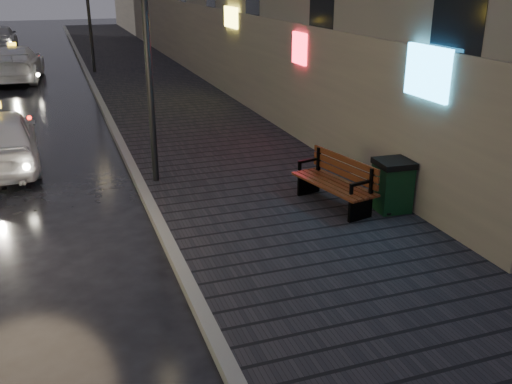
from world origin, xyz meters
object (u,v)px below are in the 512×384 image
(bench, at_px, (337,182))
(trash_bin, at_px, (392,185))
(lamp_near, at_px, (146,23))
(taxi_mid, at_px, (15,63))
(car_far, at_px, (0,37))

(bench, relative_size, trash_bin, 2.01)
(lamp_near, relative_size, bench, 2.65)
(trash_bin, relative_size, taxi_mid, 0.19)
(taxi_mid, xyz_separation_m, car_far, (-1.31, 12.62, 0.02))
(bench, bearing_deg, car_far, 92.02)
(bench, height_order, car_far, car_far)
(lamp_near, relative_size, taxi_mid, 1.01)
(car_far, bearing_deg, bench, 105.44)
(trash_bin, xyz_separation_m, car_far, (-8.64, 31.35, 0.12))
(taxi_mid, bearing_deg, lamp_near, 106.80)
(car_far, bearing_deg, trash_bin, 106.71)
(bench, xyz_separation_m, taxi_mid, (-6.45, 18.17, 0.12))
(bench, height_order, trash_bin, trash_bin)
(taxi_mid, bearing_deg, car_far, -79.56)
(trash_bin, bearing_deg, taxi_mid, 115.00)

